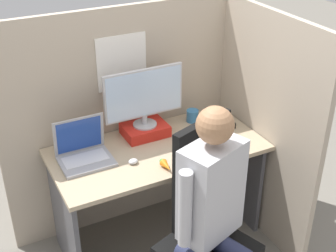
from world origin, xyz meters
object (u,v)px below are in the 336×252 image
at_px(office_chair, 205,220).
at_px(stapler, 227,122).
at_px(person, 213,210).
at_px(paper_box, 146,130).
at_px(monitor, 145,95).
at_px(coffee_mug, 192,116).
at_px(carrot_toy, 166,166).
at_px(laptop, 84,153).

bearing_deg(office_chair, stapler, 48.69).
bearing_deg(person, stapler, 52.28).
xyz_separation_m(paper_box, stapler, (0.57, -0.13, -0.02)).
bearing_deg(monitor, office_chair, -89.32).
height_order(monitor, person, person).
distance_m(paper_box, coffee_mug, 0.38).
height_order(stapler, carrot_toy, carrot_toy).
xyz_separation_m(office_chair, coffee_mug, (0.37, 0.80, 0.22)).
bearing_deg(stapler, monitor, 166.69).
relative_size(person, coffee_mug, 15.72).
bearing_deg(coffee_mug, monitor, -177.16).
relative_size(monitor, carrot_toy, 4.75).
distance_m(stapler, carrot_toy, 0.71).
xyz_separation_m(laptop, office_chair, (0.48, -0.66, -0.22)).
bearing_deg(carrot_toy, stapler, 25.53).
height_order(laptop, carrot_toy, laptop).
bearing_deg(laptop, person, -62.52).
height_order(monitor, coffee_mug, monitor).
distance_m(monitor, person, 0.97).
bearing_deg(office_chair, person, -109.22).
xyz_separation_m(paper_box, carrot_toy, (-0.07, -0.44, -0.01)).
bearing_deg(paper_box, laptop, -166.36).
distance_m(monitor, stapler, 0.65).
height_order(laptop, coffee_mug, laptop).
bearing_deg(monitor, laptop, -166.03).
xyz_separation_m(laptop, coffee_mug, (0.85, 0.14, -0.01)).
bearing_deg(monitor, paper_box, -90.00).
relative_size(stapler, person, 0.12).
relative_size(office_chair, person, 0.84).
relative_size(carrot_toy, office_chair, 0.10).
bearing_deg(laptop, carrot_toy, -38.47).
xyz_separation_m(laptop, carrot_toy, (0.41, -0.32, -0.03)).
bearing_deg(office_chair, laptop, 126.10).
distance_m(laptop, office_chair, 0.85).
distance_m(carrot_toy, person, 0.50).
bearing_deg(monitor, stapler, -13.31).
relative_size(laptop, stapler, 2.05).
bearing_deg(laptop, coffee_mug, 9.10).
bearing_deg(person, paper_box, 87.17).
height_order(paper_box, office_chair, office_chair).
relative_size(laptop, carrot_toy, 2.77).
height_order(stapler, coffee_mug, coffee_mug).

